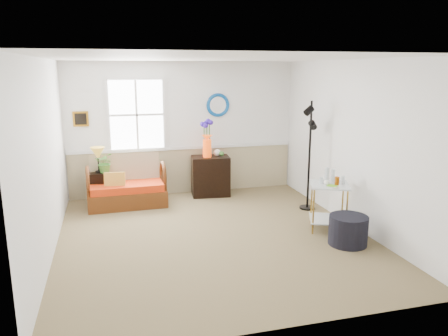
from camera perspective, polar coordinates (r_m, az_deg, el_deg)
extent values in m
cube|color=brown|center=(6.64, -1.37, -8.88)|extent=(4.50, 5.00, 0.01)
cube|color=white|center=(6.17, -1.51, 14.17)|extent=(4.50, 5.00, 0.01)
cube|color=white|center=(8.70, -5.33, 5.14)|extent=(4.50, 0.01, 2.60)
cube|color=white|center=(3.96, 7.13, -4.27)|extent=(4.50, 0.01, 2.60)
cube|color=white|center=(6.16, -22.23, 1.05)|extent=(0.01, 5.00, 2.60)
cube|color=white|center=(7.14, 16.43, 2.99)|extent=(0.01, 5.00, 2.60)
cube|color=tan|center=(8.83, -5.19, -0.34)|extent=(4.46, 0.02, 0.90)
cube|color=white|center=(8.73, -5.24, 2.65)|extent=(4.46, 0.04, 0.06)
cube|color=#AC7118|center=(8.54, -18.21, 6.11)|extent=(0.28, 0.03, 0.28)
torus|color=blue|center=(8.77, -0.81, 8.22)|extent=(0.47, 0.07, 0.47)
imported|color=#3E782D|center=(8.21, -15.25, 0.41)|extent=(0.40, 0.43, 0.29)
cylinder|color=black|center=(6.52, 15.91, -7.82)|extent=(0.71, 0.71, 0.42)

